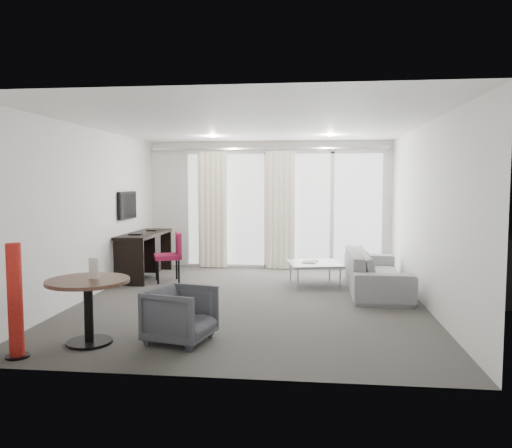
# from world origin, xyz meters

# --- Properties ---
(floor) EXTENTS (5.00, 6.00, 0.00)m
(floor) POSITION_xyz_m (0.00, 0.00, 0.00)
(floor) COLOR #45433F
(floor) RESTS_ON ground
(ceiling) EXTENTS (5.00, 6.00, 0.00)m
(ceiling) POSITION_xyz_m (0.00, 0.00, 2.60)
(ceiling) COLOR white
(ceiling) RESTS_ON ground
(wall_left) EXTENTS (0.00, 6.00, 2.60)m
(wall_left) POSITION_xyz_m (-2.50, 0.00, 1.30)
(wall_left) COLOR silver
(wall_left) RESTS_ON ground
(wall_right) EXTENTS (0.00, 6.00, 2.60)m
(wall_right) POSITION_xyz_m (2.50, 0.00, 1.30)
(wall_right) COLOR silver
(wall_right) RESTS_ON ground
(wall_front) EXTENTS (5.00, 0.00, 2.60)m
(wall_front) POSITION_xyz_m (0.00, -3.00, 1.30)
(wall_front) COLOR silver
(wall_front) RESTS_ON ground
(window_panel) EXTENTS (4.00, 0.02, 2.38)m
(window_panel) POSITION_xyz_m (0.30, 2.98, 1.20)
(window_panel) COLOR white
(window_panel) RESTS_ON ground
(window_frame) EXTENTS (4.10, 0.06, 2.44)m
(window_frame) POSITION_xyz_m (0.30, 2.97, 1.20)
(window_frame) COLOR white
(window_frame) RESTS_ON ground
(curtain_left) EXTENTS (0.60, 0.20, 2.38)m
(curtain_left) POSITION_xyz_m (-1.15, 2.82, 1.20)
(curtain_left) COLOR white
(curtain_left) RESTS_ON ground
(curtain_right) EXTENTS (0.60, 0.20, 2.38)m
(curtain_right) POSITION_xyz_m (0.25, 2.82, 1.20)
(curtain_right) COLOR white
(curtain_right) RESTS_ON ground
(curtain_track) EXTENTS (4.80, 0.04, 0.04)m
(curtain_track) POSITION_xyz_m (0.00, 2.82, 2.45)
(curtain_track) COLOR #B2B2B7
(curtain_track) RESTS_ON ceiling
(downlight_a) EXTENTS (0.12, 0.12, 0.02)m
(downlight_a) POSITION_xyz_m (-0.90, 1.60, 2.59)
(downlight_a) COLOR #FFE0B2
(downlight_a) RESTS_ON ceiling
(downlight_b) EXTENTS (0.12, 0.12, 0.02)m
(downlight_b) POSITION_xyz_m (1.20, 1.60, 2.59)
(downlight_b) COLOR #FFE0B2
(downlight_b) RESTS_ON ceiling
(desk) EXTENTS (0.55, 1.77, 0.83)m
(desk) POSITION_xyz_m (-2.20, 1.63, 0.41)
(desk) COLOR black
(desk) RESTS_ON floor
(tv) EXTENTS (0.05, 0.80, 0.50)m
(tv) POSITION_xyz_m (-2.46, 1.45, 1.35)
(tv) COLOR black
(tv) RESTS_ON wall_left
(desk_chair) EXTENTS (0.61, 0.60, 0.88)m
(desk_chair) POSITION_xyz_m (-1.66, 1.25, 0.44)
(desk_chair) COLOR maroon
(desk_chair) RESTS_ON floor
(round_table) EXTENTS (1.08, 1.08, 0.71)m
(round_table) POSITION_xyz_m (-1.53, -2.20, 0.36)
(round_table) COLOR #442B1E
(round_table) RESTS_ON floor
(menu_card) EXTENTS (0.13, 0.05, 0.23)m
(menu_card) POSITION_xyz_m (-1.47, -2.17, 0.72)
(menu_card) COLOR white
(menu_card) RESTS_ON round_table
(red_lamp) EXTENTS (0.30, 0.30, 1.16)m
(red_lamp) POSITION_xyz_m (-2.06, -2.70, 0.58)
(red_lamp) COLOR #A71D17
(red_lamp) RESTS_ON floor
(tub_armchair) EXTENTS (0.81, 0.79, 0.61)m
(tub_armchair) POSITION_xyz_m (-0.54, -2.03, 0.31)
(tub_armchair) COLOR #3D3E45
(tub_armchair) RESTS_ON floor
(coffee_table) EXTENTS (1.03, 1.03, 0.39)m
(coffee_table) POSITION_xyz_m (0.94, 1.24, 0.19)
(coffee_table) COLOR gray
(coffee_table) RESTS_ON floor
(remote) EXTENTS (0.10, 0.16, 0.02)m
(remote) POSITION_xyz_m (0.93, 1.35, 0.36)
(remote) COLOR black
(remote) RESTS_ON coffee_table
(magazine) EXTENTS (0.26, 0.31, 0.02)m
(magazine) POSITION_xyz_m (0.86, 1.28, 0.36)
(magazine) COLOR gray
(magazine) RESTS_ON coffee_table
(sofa) EXTENTS (0.88, 2.24, 0.66)m
(sofa) POSITION_xyz_m (1.93, 0.88, 0.33)
(sofa) COLOR gray
(sofa) RESTS_ON floor
(terrace_slab) EXTENTS (5.60, 3.00, 0.12)m
(terrace_slab) POSITION_xyz_m (0.30, 4.50, -0.06)
(terrace_slab) COLOR #4D4D50
(terrace_slab) RESTS_ON ground
(rattan_chair_a) EXTENTS (0.72, 0.72, 0.85)m
(rattan_chair_a) POSITION_xyz_m (0.58, 4.60, 0.42)
(rattan_chair_a) COLOR brown
(rattan_chair_a) RESTS_ON terrace_slab
(rattan_chair_b) EXTENTS (0.68, 0.68, 0.88)m
(rattan_chair_b) POSITION_xyz_m (2.12, 4.79, 0.44)
(rattan_chair_b) COLOR brown
(rattan_chair_b) RESTS_ON terrace_slab
(rattan_table) EXTENTS (0.65, 0.65, 0.50)m
(rattan_table) POSITION_xyz_m (1.24, 4.45, 0.25)
(rattan_table) COLOR brown
(rattan_table) RESTS_ON terrace_slab
(balustrade) EXTENTS (5.50, 0.06, 1.05)m
(balustrade) POSITION_xyz_m (0.30, 5.95, 0.50)
(balustrade) COLOR #B2B2B7
(balustrade) RESTS_ON terrace_slab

